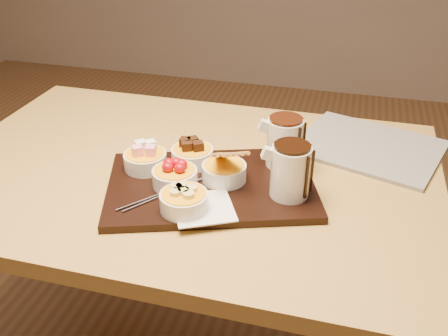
% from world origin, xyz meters
% --- Properties ---
extents(dining_table, '(1.20, 0.80, 0.75)m').
position_xyz_m(dining_table, '(0.00, 0.00, 0.65)').
color(dining_table, '#B58E43').
rests_on(dining_table, ground).
extents(serving_board, '(0.53, 0.43, 0.02)m').
position_xyz_m(serving_board, '(0.09, -0.08, 0.76)').
color(serving_board, black).
rests_on(serving_board, dining_table).
extents(napkin, '(0.16, 0.16, 0.00)m').
position_xyz_m(napkin, '(0.10, -0.18, 0.77)').
color(napkin, white).
rests_on(napkin, serving_board).
extents(bowl_marshmallows, '(0.10, 0.10, 0.04)m').
position_xyz_m(bowl_marshmallows, '(-0.08, -0.05, 0.79)').
color(bowl_marshmallows, silver).
rests_on(bowl_marshmallows, serving_board).
extents(bowl_cake, '(0.10, 0.10, 0.04)m').
position_xyz_m(bowl_cake, '(0.02, -0.00, 0.79)').
color(bowl_cake, silver).
rests_on(bowl_cake, serving_board).
extents(bowl_strawberries, '(0.10, 0.10, 0.04)m').
position_xyz_m(bowl_strawberries, '(0.01, -0.11, 0.79)').
color(bowl_strawberries, silver).
rests_on(bowl_strawberries, serving_board).
extents(bowl_biscotti, '(0.10, 0.10, 0.04)m').
position_xyz_m(bowl_biscotti, '(0.11, -0.06, 0.79)').
color(bowl_biscotti, silver).
rests_on(bowl_biscotti, serving_board).
extents(bowl_bananas, '(0.10, 0.10, 0.04)m').
position_xyz_m(bowl_bananas, '(0.06, -0.19, 0.79)').
color(bowl_bananas, silver).
rests_on(bowl_bananas, serving_board).
extents(pitcher_dark_chocolate, '(0.11, 0.11, 0.11)m').
position_xyz_m(pitcher_dark_chocolate, '(0.26, -0.08, 0.83)').
color(pitcher_dark_chocolate, silver).
rests_on(pitcher_dark_chocolate, serving_board).
extents(pitcher_milk_chocolate, '(0.11, 0.11, 0.11)m').
position_xyz_m(pitcher_milk_chocolate, '(0.23, 0.05, 0.83)').
color(pitcher_milk_chocolate, silver).
rests_on(pitcher_milk_chocolate, serving_board).
extents(fondue_skewers, '(0.22, 0.19, 0.01)m').
position_xyz_m(fondue_skewers, '(0.01, -0.13, 0.77)').
color(fondue_skewers, silver).
rests_on(fondue_skewers, serving_board).
extents(newspaper, '(0.42, 0.37, 0.01)m').
position_xyz_m(newspaper, '(0.42, 0.22, 0.76)').
color(newspaper, beige).
rests_on(newspaper, dining_table).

